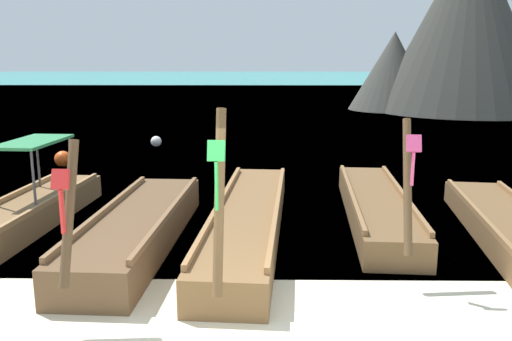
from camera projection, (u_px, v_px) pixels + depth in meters
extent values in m
plane|color=teal|center=(262.00, 84.00, 66.71)|extent=(120.00, 120.00, 0.00)
cube|color=brown|center=(22.00, 218.00, 10.31)|extent=(1.46, 5.54, 0.50)
cube|color=#9F7246|center=(45.00, 204.00, 10.21)|extent=(0.44, 5.03, 0.10)
cylinder|color=#4C4C51|center=(34.00, 180.00, 9.98)|extent=(0.05, 0.05, 1.12)
cylinder|color=#4C4C51|center=(38.00, 162.00, 11.64)|extent=(0.05, 0.05, 1.12)
cylinder|color=#4C4C51|center=(71.00, 163.00, 11.58)|extent=(0.05, 0.05, 1.12)
cube|color=#2D844C|center=(33.00, 142.00, 10.69)|extent=(1.04, 1.90, 0.06)
cube|color=brown|center=(139.00, 229.00, 9.51)|extent=(1.53, 5.42, 0.60)
cube|color=brown|center=(105.00, 210.00, 9.47)|extent=(0.33, 4.93, 0.10)
cube|color=brown|center=(170.00, 211.00, 9.40)|extent=(0.33, 4.93, 0.10)
cylinder|color=brown|center=(69.00, 213.00, 6.49)|extent=(0.16, 0.74, 1.75)
cube|color=red|center=(60.00, 179.00, 6.23)|extent=(0.21, 0.15, 0.25)
cube|color=red|center=(62.00, 211.00, 6.29)|extent=(0.03, 0.08, 0.54)
cube|color=brown|center=(248.00, 221.00, 10.05)|extent=(1.65, 6.94, 0.55)
cube|color=#996C3F|center=(220.00, 204.00, 10.02)|extent=(0.51, 6.31, 0.10)
cube|color=#996C3F|center=(277.00, 205.00, 9.94)|extent=(0.51, 6.31, 0.10)
cylinder|color=brown|center=(219.00, 202.00, 6.29)|extent=(0.17, 0.67, 2.20)
cube|color=green|center=(216.00, 151.00, 6.00)|extent=(0.21, 0.13, 0.25)
cube|color=green|center=(217.00, 186.00, 6.06)|extent=(0.04, 0.08, 0.57)
cube|color=brown|center=(376.00, 208.00, 10.99)|extent=(1.55, 5.76, 0.52)
cube|color=brown|center=(351.00, 193.00, 10.97)|extent=(0.47, 5.23, 0.10)
cube|color=brown|center=(402.00, 194.00, 10.88)|extent=(0.47, 5.23, 0.10)
cylinder|color=brown|center=(407.00, 186.00, 7.76)|extent=(0.18, 0.84, 1.94)
cube|color=#F24C8C|center=(414.00, 143.00, 7.36)|extent=(0.21, 0.16, 0.25)
cube|color=#F24C8C|center=(413.00, 169.00, 7.42)|extent=(0.04, 0.08, 0.47)
cube|color=brown|center=(504.00, 225.00, 9.95)|extent=(1.85, 5.28, 0.45)
cube|color=brown|center=(475.00, 210.00, 9.97)|extent=(0.71, 4.73, 0.10)
cone|color=#383833|center=(467.00, 22.00, 32.16)|extent=(10.67, 10.67, 10.92)
cone|color=#3D3D38|center=(393.00, 71.00, 33.88)|extent=(5.57, 5.57, 4.93)
sphere|color=white|center=(156.00, 141.00, 19.97)|extent=(0.41, 0.41, 0.41)
sphere|color=#EA5119|center=(63.00, 159.00, 16.26)|extent=(0.50, 0.50, 0.50)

